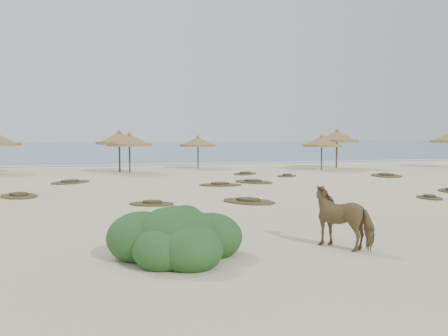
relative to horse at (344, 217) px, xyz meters
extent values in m
plane|color=beige|center=(-0.12, 6.81, -0.75)|extent=(160.00, 160.00, 0.00)
cube|color=#275D77|center=(-0.12, 81.81, -0.74)|extent=(200.00, 100.00, 0.01)
cube|color=white|center=(-0.12, 32.81, -0.74)|extent=(70.00, 0.60, 0.01)
cylinder|color=brown|center=(-3.56, 23.83, 0.34)|extent=(0.12, 0.12, 2.16)
cylinder|color=olive|center=(-3.56, 23.83, 1.23)|extent=(3.77, 3.77, 0.19)
cone|color=olive|center=(-3.56, 23.83, 1.57)|extent=(3.64, 3.64, 0.77)
cone|color=olive|center=(-3.56, 23.83, 2.03)|extent=(0.37, 0.37, 0.23)
cylinder|color=brown|center=(-4.19, 24.84, 0.39)|extent=(0.13, 0.13, 2.28)
cylinder|color=olive|center=(-4.19, 24.84, 1.34)|extent=(3.98, 3.98, 0.20)
cone|color=olive|center=(-4.19, 24.84, 1.69)|extent=(3.85, 3.85, 0.81)
cone|color=olive|center=(-4.19, 24.84, 2.18)|extent=(0.39, 0.39, 0.24)
cylinder|color=brown|center=(1.92, 26.99, 0.24)|extent=(0.11, 0.11, 1.97)
cylinder|color=olive|center=(1.92, 26.99, 1.06)|extent=(3.55, 3.55, 0.17)
cone|color=olive|center=(1.92, 26.99, 1.37)|extent=(3.43, 3.43, 0.70)
cone|color=olive|center=(1.92, 26.99, 1.79)|extent=(0.34, 0.34, 0.21)
cylinder|color=brown|center=(10.51, 23.01, 0.26)|extent=(0.12, 0.12, 2.02)
cylinder|color=olive|center=(10.51, 23.01, 1.10)|extent=(3.38, 3.38, 0.17)
cone|color=olive|center=(10.51, 23.01, 1.42)|extent=(3.27, 3.27, 0.72)
cone|color=olive|center=(10.51, 23.01, 1.85)|extent=(0.35, 0.35, 0.21)
cylinder|color=brown|center=(12.50, 24.46, 0.43)|extent=(0.13, 0.13, 2.36)
cylinder|color=olive|center=(12.50, 24.46, 1.41)|extent=(3.85, 3.85, 0.20)
cone|color=olive|center=(12.50, 24.46, 1.78)|extent=(3.72, 3.72, 0.84)
cone|color=olive|center=(12.50, 24.46, 2.29)|extent=(0.40, 0.40, 0.25)
imported|color=olive|center=(0.00, 0.00, 0.00)|extent=(1.67, 1.91, 1.49)
ellipsoid|color=#2E5B27|center=(-4.22, -0.19, -0.23)|extent=(1.86, 1.86, 1.40)
ellipsoid|color=#2E5B27|center=(-3.38, 0.09, -0.33)|extent=(1.49, 1.49, 1.12)
ellipsoid|color=#2E5B27|center=(-4.96, 0.18, -0.28)|extent=(1.58, 1.58, 1.19)
ellipsoid|color=#2E5B27|center=(-4.03, -0.85, -0.37)|extent=(1.40, 1.40, 1.05)
ellipsoid|color=#2E5B27|center=(-4.59, -0.66, -0.39)|extent=(1.30, 1.30, 0.98)
ellipsoid|color=#2E5B27|center=(-3.66, 0.65, -0.42)|extent=(1.12, 1.12, 0.84)
ellipsoid|color=#2E5B27|center=(-3.94, 0.27, 0.09)|extent=(0.84, 0.84, 0.63)
ellipsoid|color=#2E5B27|center=(-4.50, -0.10, 0.14)|extent=(0.75, 0.75, 0.56)
camera|label=1|loc=(-5.99, -11.08, 2.12)|focal=40.00mm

